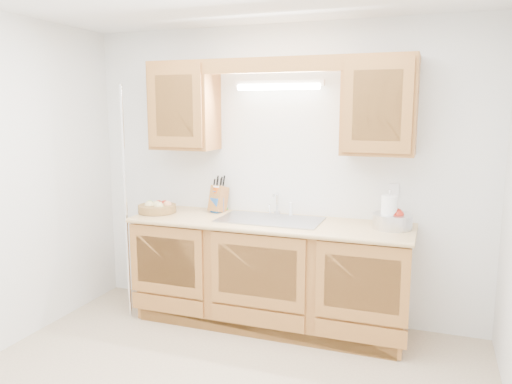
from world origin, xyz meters
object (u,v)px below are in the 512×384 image
at_px(paper_towel, 389,213).
at_px(apple_bowl, 393,220).
at_px(knife_block, 218,198).
at_px(fruit_basket, 157,207).

relative_size(paper_towel, apple_bowl, 0.87).
distance_m(knife_block, apple_bowl, 1.52).
height_order(knife_block, paper_towel, knife_block).
bearing_deg(paper_towel, knife_block, 173.74).
relative_size(fruit_basket, paper_towel, 1.17).
bearing_deg(knife_block, fruit_basket, -144.48).
xyz_separation_m(fruit_basket, paper_towel, (1.97, 0.06, 0.08)).
bearing_deg(knife_block, paper_towel, 4.67).
relative_size(fruit_basket, knife_block, 1.07).
xyz_separation_m(fruit_basket, knife_block, (0.49, 0.22, 0.07)).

